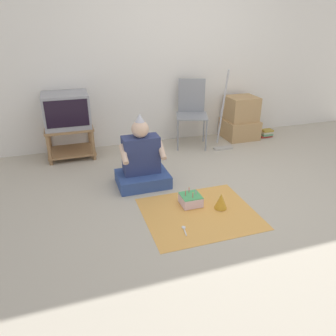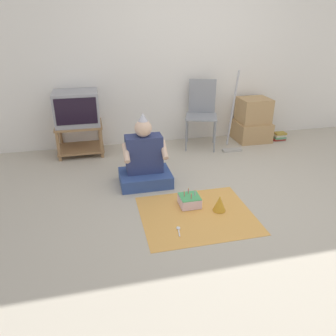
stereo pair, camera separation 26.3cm
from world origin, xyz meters
The scene contains 13 objects.
ground_plane centered at (0.00, 0.00, 0.00)m, with size 16.00×16.00×0.00m, color #BCB29E.
wall_back centered at (0.00, 2.01, 1.27)m, with size 6.40×0.06×2.55m.
tv_stand centered at (-1.58, 1.74, 0.25)m, with size 0.62×0.49×0.43m.
tv centered at (-1.58, 1.74, 0.65)m, with size 0.57×0.48×0.44m.
folding_chair centered at (0.15, 1.69, 0.54)m, with size 0.55×0.55×0.95m.
cardboard_box_stack centered at (0.98, 1.71, 0.30)m, with size 0.50×0.48×0.65m.
dust_mop centered at (0.51, 1.39, 0.31)m, with size 0.28×0.25×1.12m.
book_pile centered at (1.41, 1.60, 0.06)m, with size 0.20×0.14×0.12m.
person_seated centered at (-0.86, 0.65, 0.26)m, with size 0.57×0.43×0.82m.
party_cloth centered at (-0.49, -0.14, 0.00)m, with size 1.08×0.93×0.01m.
birthday_cake centered at (-0.51, 0.04, 0.06)m, with size 0.20×0.20×0.17m.
party_hat_blue centered at (-0.25, -0.12, 0.09)m, with size 0.13×0.13×0.16m.
plastic_spoon_near centered at (-0.72, -0.34, 0.01)m, with size 0.04×0.14×0.01m.
Camera 2 is at (-1.37, -2.70, 1.75)m, focal length 35.00 mm.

